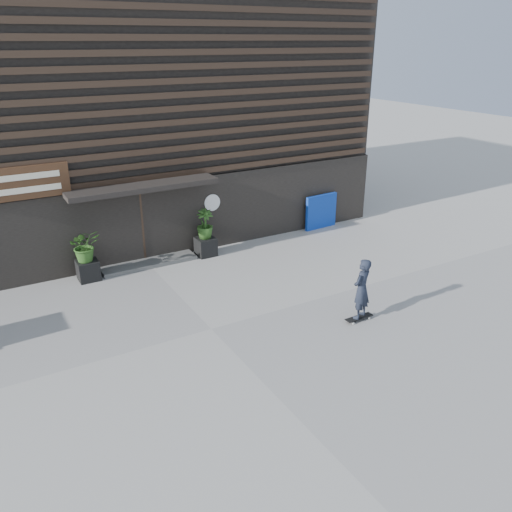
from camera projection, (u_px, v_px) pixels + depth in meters
ground at (211, 329)px, 12.83m from camera, size 80.00×80.00×0.00m
entrance_step at (149, 263)px, 16.49m from camera, size 3.00×0.80×0.12m
planter_pot_left at (88, 270)px, 15.37m from camera, size 0.60×0.60×0.60m
bamboo_left at (85, 245)px, 15.07m from camera, size 0.86×0.75×0.96m
planter_pot_right at (206, 247)px, 17.12m from camera, size 0.60×0.60×0.60m
bamboo_right at (205, 224)px, 16.82m from camera, size 0.54×0.54×0.96m
blue_tarp at (321, 212)px, 19.47m from camera, size 1.37×0.21×1.28m
building at (92, 115)px, 19.27m from camera, size 18.00×11.00×8.00m
skateboarder at (362, 289)px, 12.89m from camera, size 0.78×0.56×1.67m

